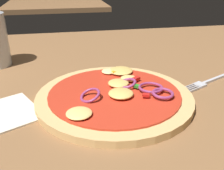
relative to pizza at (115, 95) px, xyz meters
The scene contains 4 objects.
dining_table 0.02m from the pizza, 33.59° to the left, with size 1.12×1.07×0.03m.
pizza is the anchor object (origin of this frame).
fork 0.20m from the pizza, 10.03° to the left, with size 0.15×0.08×0.00m.
background_table 1.41m from the pizza, 93.79° to the left, with size 0.64×0.52×0.03m.
Camera 1 is at (-0.09, -0.39, 0.24)m, focal length 41.38 mm.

